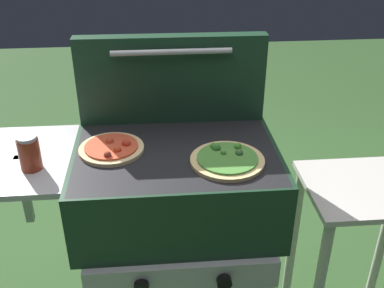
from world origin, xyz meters
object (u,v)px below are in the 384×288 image
(prep_table, at_px, (360,233))
(sauce_jar, at_px, (29,153))
(grill, at_px, (172,190))
(pizza_pepperoni, at_px, (112,148))
(pizza_veggie, at_px, (227,159))

(prep_table, bearing_deg, sauce_jar, -176.43)
(grill, relative_size, sauce_jar, 9.11)
(pizza_pepperoni, distance_m, prep_table, 0.94)
(pizza_veggie, relative_size, sauce_jar, 2.10)
(grill, height_order, prep_table, grill)
(sauce_jar, bearing_deg, pizza_pepperoni, 20.01)
(sauce_jar, bearing_deg, prep_table, 3.57)
(pizza_pepperoni, height_order, sauce_jar, sauce_jar)
(grill, height_order, sauce_jar, sauce_jar)
(pizza_veggie, relative_size, prep_table, 0.30)
(grill, height_order, pizza_veggie, pizza_veggie)
(sauce_jar, relative_size, prep_table, 0.14)
(pizza_pepperoni, height_order, pizza_veggie, same)
(pizza_veggie, xyz_separation_m, sauce_jar, (-0.57, 0.01, 0.04))
(grill, xyz_separation_m, sauce_jar, (-0.41, -0.06, 0.20))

